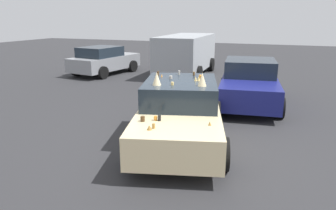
% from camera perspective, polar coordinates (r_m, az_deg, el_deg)
% --- Properties ---
extents(ground_plane, '(60.00, 60.00, 0.00)m').
position_cam_1_polar(ground_plane, '(7.61, 2.12, -6.76)').
color(ground_plane, '#2D2D30').
extents(art_car_decorated, '(4.70, 2.93, 1.76)m').
position_cam_1_polar(art_car_decorated, '(7.42, 2.20, -1.24)').
color(art_car_decorated, beige).
rests_on(art_car_decorated, ground).
extents(parked_van_row_back_far, '(5.13, 2.47, 2.02)m').
position_cam_1_polar(parked_van_row_back_far, '(16.39, 3.35, 9.54)').
color(parked_van_row_back_far, '#9EA3A8').
rests_on(parked_van_row_back_far, ground).
extents(parked_sedan_near_right, '(4.51, 2.48, 1.52)m').
position_cam_1_polar(parked_sedan_near_right, '(11.04, 14.60, 3.93)').
color(parked_sedan_near_right, navy).
rests_on(parked_sedan_near_right, ground).
extents(parked_sedan_behind_right, '(4.16, 2.47, 1.44)m').
position_cam_1_polar(parked_sedan_behind_right, '(16.93, -11.62, 8.05)').
color(parked_sedan_behind_right, gray).
rests_on(parked_sedan_behind_right, ground).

